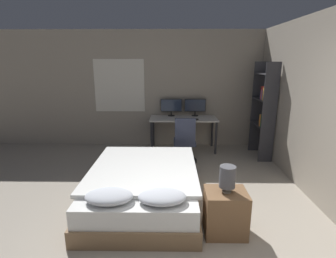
% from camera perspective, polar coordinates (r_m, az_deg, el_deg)
% --- Properties ---
extents(wall_back, '(12.00, 0.08, 2.70)m').
position_cam_1_polar(wall_back, '(6.26, 2.84, 8.53)').
color(wall_back, '#9E9384').
rests_on(wall_back, ground_plane).
extents(wall_side_right, '(0.06, 12.00, 2.70)m').
position_cam_1_polar(wall_side_right, '(4.32, 30.15, 3.79)').
color(wall_side_right, '#9E9384').
rests_on(wall_side_right, ground_plane).
extents(bed, '(1.53, 2.10, 0.59)m').
position_cam_1_polar(bed, '(3.90, -5.39, -12.24)').
color(bed, '#846647').
rests_on(bed, ground_plane).
extents(nightstand, '(0.49, 0.40, 0.54)m').
position_cam_1_polar(nightstand, '(3.33, 12.35, -17.33)').
color(nightstand, brown).
rests_on(nightstand, ground_plane).
extents(bedside_lamp, '(0.18, 0.18, 0.32)m').
position_cam_1_polar(bedside_lamp, '(3.11, 12.81, -10.14)').
color(bedside_lamp, gray).
rests_on(bedside_lamp, nightstand).
extents(desk, '(1.52, 0.66, 0.76)m').
position_cam_1_polar(desk, '(5.98, 3.37, 1.61)').
color(desk, beige).
rests_on(desk, ground_plane).
extents(monitor_left, '(0.50, 0.16, 0.40)m').
position_cam_1_polar(monitor_left, '(6.13, 0.71, 5.02)').
color(monitor_left, black).
rests_on(monitor_left, desk).
extents(monitor_right, '(0.50, 0.16, 0.40)m').
position_cam_1_polar(monitor_right, '(6.16, 5.93, 4.98)').
color(monitor_right, black).
rests_on(monitor_right, desk).
extents(keyboard, '(0.40, 0.13, 0.02)m').
position_cam_1_polar(keyboard, '(5.74, 3.48, 2.05)').
color(keyboard, black).
rests_on(keyboard, desk).
extents(computer_mouse, '(0.07, 0.05, 0.04)m').
position_cam_1_polar(computer_mouse, '(5.76, 6.35, 2.12)').
color(computer_mouse, black).
rests_on(computer_mouse, desk).
extents(office_chair, '(0.52, 0.52, 0.96)m').
position_cam_1_polar(office_chair, '(5.28, 3.62, -3.54)').
color(office_chair, black).
rests_on(office_chair, ground_plane).
extents(bookshelf, '(0.29, 0.73, 2.00)m').
position_cam_1_polar(bookshelf, '(5.77, 20.32, 4.62)').
color(bookshelf, '#333338').
rests_on(bookshelf, ground_plane).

